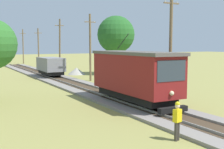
{
  "coord_description": "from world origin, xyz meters",
  "views": [
    {
      "loc": [
        -11.28,
        -3.75,
        4.29
      ],
      "look_at": [
        0.02,
        16.96,
        1.9
      ],
      "focal_mm": 47.27,
      "sensor_mm": 36.0,
      "label": 1
    }
  ],
  "objects_px": {
    "gravel_pile": "(77,71)",
    "second_worker": "(171,91)",
    "tree_right_near": "(116,35)",
    "red_tram": "(134,75)",
    "utility_pole_far": "(60,46)",
    "utility_pole_near_tram": "(171,45)",
    "track_worker": "(177,119)",
    "utility_pole_mid": "(90,47)",
    "utility_pole_horizon": "(23,46)",
    "utility_pole_distant": "(38,48)",
    "freight_car": "(51,66)"
  },
  "relations": [
    {
      "from": "utility_pole_far",
      "to": "utility_pole_horizon",
      "type": "xyz_separation_m",
      "value": [
        0.0,
        25.77,
        -0.18
      ]
    },
    {
      "from": "freight_car",
      "to": "second_worker",
      "type": "bearing_deg",
      "value": -83.51
    },
    {
      "from": "second_worker",
      "to": "track_worker",
      "type": "bearing_deg",
      "value": -50.45
    },
    {
      "from": "utility_pole_distant",
      "to": "second_worker",
      "type": "xyz_separation_m",
      "value": [
        -0.74,
        -39.01,
        -2.78
      ]
    },
    {
      "from": "freight_car",
      "to": "tree_right_near",
      "type": "relative_size",
      "value": 0.62
    },
    {
      "from": "red_tram",
      "to": "utility_pole_far",
      "type": "relative_size",
      "value": 1.05
    },
    {
      "from": "tree_right_near",
      "to": "second_worker",
      "type": "bearing_deg",
      "value": -108.91
    },
    {
      "from": "freight_car",
      "to": "utility_pole_horizon",
      "type": "bearing_deg",
      "value": 84.27
    },
    {
      "from": "utility_pole_mid",
      "to": "utility_pole_far",
      "type": "relative_size",
      "value": 0.97
    },
    {
      "from": "red_tram",
      "to": "track_worker",
      "type": "bearing_deg",
      "value": -108.93
    },
    {
      "from": "utility_pole_distant",
      "to": "freight_car",
      "type": "bearing_deg",
      "value": -99.96
    },
    {
      "from": "freight_car",
      "to": "utility_pole_horizon",
      "type": "xyz_separation_m",
      "value": [
        3.14,
        31.29,
        2.42
      ]
    },
    {
      "from": "utility_pole_mid",
      "to": "second_worker",
      "type": "relative_size",
      "value": 4.41
    },
    {
      "from": "utility_pole_horizon",
      "to": "red_tram",
      "type": "bearing_deg",
      "value": -93.5
    },
    {
      "from": "track_worker",
      "to": "second_worker",
      "type": "distance_m",
      "value": 8.05
    },
    {
      "from": "utility_pole_mid",
      "to": "gravel_pile",
      "type": "distance_m",
      "value": 8.71
    },
    {
      "from": "second_worker",
      "to": "gravel_pile",
      "type": "bearing_deg",
      "value": 162.54
    },
    {
      "from": "utility_pole_far",
      "to": "tree_right_near",
      "type": "distance_m",
      "value": 8.86
    },
    {
      "from": "red_tram",
      "to": "tree_right_near",
      "type": "bearing_deg",
      "value": 64.09
    },
    {
      "from": "utility_pole_near_tram",
      "to": "gravel_pile",
      "type": "bearing_deg",
      "value": 86.52
    },
    {
      "from": "tree_right_near",
      "to": "track_worker",
      "type": "bearing_deg",
      "value": -114.05
    },
    {
      "from": "utility_pole_near_tram",
      "to": "tree_right_near",
      "type": "xyz_separation_m",
      "value": [
        6.34,
        19.59,
        1.47
      ]
    },
    {
      "from": "utility_pole_mid",
      "to": "gravel_pile",
      "type": "height_order",
      "value": "utility_pole_mid"
    },
    {
      "from": "red_tram",
      "to": "freight_car",
      "type": "xyz_separation_m",
      "value": [
        -0.0,
        19.98,
        -0.64
      ]
    },
    {
      "from": "utility_pole_horizon",
      "to": "tree_right_near",
      "type": "height_order",
      "value": "tree_right_near"
    },
    {
      "from": "utility_pole_near_tram",
      "to": "utility_pole_horizon",
      "type": "bearing_deg",
      "value": 90.0
    },
    {
      "from": "red_tram",
      "to": "utility_pole_near_tram",
      "type": "relative_size",
      "value": 1.02
    },
    {
      "from": "freight_car",
      "to": "utility_pole_distant",
      "type": "xyz_separation_m",
      "value": [
        3.14,
        17.89,
        2.2
      ]
    },
    {
      "from": "utility_pole_near_tram",
      "to": "second_worker",
      "type": "relative_size",
      "value": 4.67
    },
    {
      "from": "gravel_pile",
      "to": "red_tram",
      "type": "bearing_deg",
      "value": -101.42
    },
    {
      "from": "utility_pole_distant",
      "to": "second_worker",
      "type": "relative_size",
      "value": 4.11
    },
    {
      "from": "utility_pole_near_tram",
      "to": "utility_pole_mid",
      "type": "distance_m",
      "value": 14.5
    },
    {
      "from": "gravel_pile",
      "to": "second_worker",
      "type": "xyz_separation_m",
      "value": [
        -2.1,
        -23.4,
        0.48
      ]
    },
    {
      "from": "track_worker",
      "to": "tree_right_near",
      "type": "relative_size",
      "value": 0.21
    },
    {
      "from": "red_tram",
      "to": "second_worker",
      "type": "relative_size",
      "value": 4.79
    },
    {
      "from": "red_tram",
      "to": "tree_right_near",
      "type": "height_order",
      "value": "tree_right_near"
    },
    {
      "from": "utility_pole_near_tram",
      "to": "tree_right_near",
      "type": "relative_size",
      "value": 0.99
    },
    {
      "from": "utility_pole_mid",
      "to": "utility_pole_distant",
      "type": "relative_size",
      "value": 1.07
    },
    {
      "from": "utility_pole_near_tram",
      "to": "utility_pole_mid",
      "type": "xyz_separation_m",
      "value": [
        0.0,
        14.5,
        -0.23
      ]
    },
    {
      "from": "utility_pole_near_tram",
      "to": "tree_right_near",
      "type": "height_order",
      "value": "tree_right_near"
    },
    {
      "from": "track_worker",
      "to": "tree_right_near",
      "type": "height_order",
      "value": "tree_right_near"
    },
    {
      "from": "red_tram",
      "to": "utility_pole_far",
      "type": "bearing_deg",
      "value": 82.98
    },
    {
      "from": "utility_pole_distant",
      "to": "utility_pole_horizon",
      "type": "bearing_deg",
      "value": 90.0
    },
    {
      "from": "track_worker",
      "to": "utility_pole_mid",
      "type": "bearing_deg",
      "value": -29.01
    },
    {
      "from": "utility_pole_near_tram",
      "to": "track_worker",
      "type": "xyz_separation_m",
      "value": [
        -5.7,
        -7.4,
        -3.28
      ]
    },
    {
      "from": "freight_car",
      "to": "gravel_pile",
      "type": "distance_m",
      "value": 5.15
    },
    {
      "from": "track_worker",
      "to": "utility_pole_distant",
      "type": "bearing_deg",
      "value": -21.58
    },
    {
      "from": "tree_right_near",
      "to": "utility_pole_mid",
      "type": "bearing_deg",
      "value": -141.23
    },
    {
      "from": "utility_pole_horizon",
      "to": "tree_right_near",
      "type": "distance_m",
      "value": 32.44
    },
    {
      "from": "utility_pole_horizon",
      "to": "utility_pole_far",
      "type": "bearing_deg",
      "value": -90.0
    }
  ]
}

